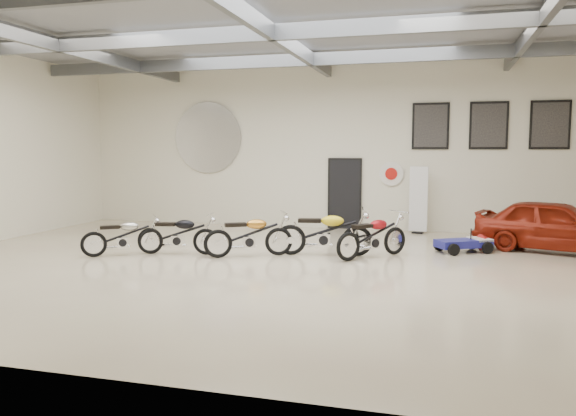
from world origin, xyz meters
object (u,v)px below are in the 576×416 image
(motorcycle_black, at_px, (178,233))
(motorcycle_yellow, at_px, (324,231))
(motorcycle_gold, at_px, (249,234))
(vintage_car, at_px, (556,226))
(motorcycle_silver, at_px, (122,235))
(go_kart, at_px, (468,240))
(banner_stand, at_px, (418,200))
(motorcycle_red, at_px, (372,235))

(motorcycle_black, bearing_deg, motorcycle_yellow, 2.04)
(motorcycle_gold, xyz_separation_m, vintage_car, (6.83, 2.53, 0.11))
(motorcycle_gold, bearing_deg, motorcycle_silver, 164.05)
(motorcycle_yellow, xyz_separation_m, vintage_car, (5.21, 1.95, 0.06))
(motorcycle_yellow, height_order, go_kart, motorcycle_yellow)
(banner_stand, height_order, motorcycle_red, banner_stand)
(motorcycle_black, relative_size, motorcycle_red, 0.95)
(motorcycle_silver, xyz_separation_m, motorcycle_yellow, (4.46, 1.20, 0.10))
(motorcycle_red, bearing_deg, motorcycle_gold, 144.04)
(go_kart, bearing_deg, vintage_car, -13.60)
(go_kart, bearing_deg, banner_stand, 84.60)
(motorcycle_gold, distance_m, motorcycle_yellow, 1.71)
(vintage_car, bearing_deg, motorcycle_yellow, 128.22)
(motorcycle_red, relative_size, vintage_car, 0.54)
(banner_stand, xyz_separation_m, motorcycle_red, (-0.84, -4.03, -0.44))
(motorcycle_silver, xyz_separation_m, motorcycle_black, (1.16, 0.46, 0.02))
(motorcycle_silver, xyz_separation_m, go_kart, (7.68, 2.54, -0.18))
(motorcycle_black, height_order, vintage_car, vintage_car)
(banner_stand, relative_size, motorcycle_black, 1.02)
(banner_stand, relative_size, vintage_car, 0.52)
(go_kart, bearing_deg, motorcycle_gold, 171.13)
(go_kart, relative_size, vintage_car, 0.43)
(motorcycle_silver, bearing_deg, motorcycle_black, -12.42)
(motorcycle_red, xyz_separation_m, vintage_car, (4.11, 1.90, 0.11))
(motorcycle_silver, height_order, go_kart, motorcycle_silver)
(banner_stand, xyz_separation_m, motorcycle_black, (-5.23, -4.81, -0.47))
(motorcycle_gold, height_order, motorcycle_red, motorcycle_gold)
(motorcycle_silver, height_order, motorcycle_yellow, motorcycle_yellow)
(motorcycle_red, relative_size, go_kart, 1.25)
(motorcycle_black, bearing_deg, motorcycle_gold, -5.17)
(motorcycle_black, xyz_separation_m, motorcycle_yellow, (3.29, 0.73, 0.07))
(banner_stand, bearing_deg, motorcycle_silver, -132.64)
(motorcycle_silver, bearing_deg, motorcycle_gold, -21.78)
(motorcycle_black, bearing_deg, motorcycle_red, -0.47)
(motorcycle_yellow, bearing_deg, motorcycle_black, -176.62)
(banner_stand, xyz_separation_m, motorcycle_silver, (-6.40, -5.27, -0.49))
(motorcycle_red, height_order, go_kart, motorcycle_red)
(motorcycle_gold, bearing_deg, motorcycle_red, -15.36)
(motorcycle_gold, xyz_separation_m, motorcycle_yellow, (1.61, 0.58, 0.05))
(motorcycle_silver, distance_m, motorcycle_red, 5.70)
(banner_stand, relative_size, motorcycle_yellow, 0.89)
(motorcycle_black, height_order, motorcycle_red, motorcycle_red)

